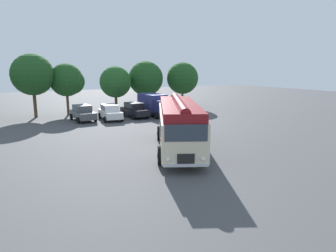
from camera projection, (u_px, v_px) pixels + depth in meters
The scene contains 11 objects.
ground_plane at pixel (167, 150), 20.37m from camera, with size 120.00×120.00×0.00m, color #474749.
vintage_bus at pixel (179, 123), 20.07m from camera, with size 6.69×10.12×3.49m.
car_near_left at pixel (83, 113), 31.55m from camera, with size 2.20×4.32×1.66m.
car_mid_left at pixel (110, 112), 32.02m from camera, with size 2.18×4.31×1.66m.
car_mid_right at pixel (135, 110), 33.73m from camera, with size 2.21×4.32×1.66m.
box_van at pixel (155, 104), 34.75m from camera, with size 2.50×5.84×2.50m.
tree_left_of_centre at pixel (32, 75), 33.03m from camera, with size 4.58×4.58×7.07m.
tree_centre at pixel (68, 81), 34.93m from camera, with size 3.94×3.84×6.04m.
tree_right_of_centre at pixel (116, 82), 38.53m from camera, with size 4.04×4.04×5.75m.
tree_far_right at pixel (146, 79), 40.90m from camera, with size 4.70×4.70×6.43m.
tree_extra_right at pixel (182, 78), 42.10m from camera, with size 4.43×4.43×6.29m.
Camera 1 is at (-9.41, -17.29, 5.50)m, focal length 32.00 mm.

